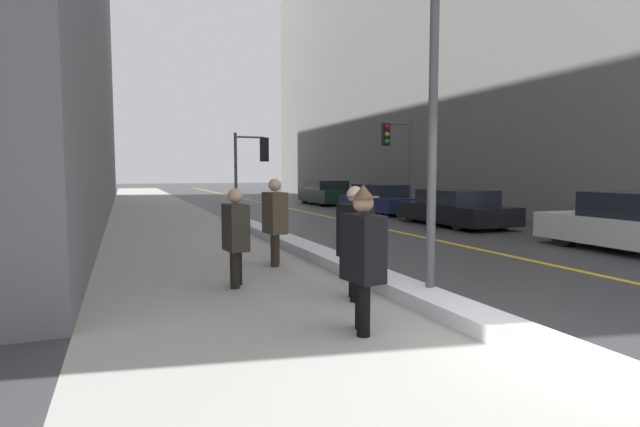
% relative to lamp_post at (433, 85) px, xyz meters
% --- Properties ---
extents(ground_plane, '(160.00, 160.00, 0.00)m').
position_rel_lamp_post_xyz_m(ground_plane, '(-0.35, -1.87, -2.87)').
color(ground_plane, '#38383A').
extents(sidewalk_slab, '(4.00, 80.00, 0.01)m').
position_rel_lamp_post_xyz_m(sidewalk_slab, '(-2.35, 13.13, -2.86)').
color(sidewalk_slab, '#9E9B93').
rests_on(sidewalk_slab, ground).
extents(road_centre_stripe, '(0.16, 80.00, 0.00)m').
position_rel_lamp_post_xyz_m(road_centre_stripe, '(3.65, 13.13, -2.87)').
color(road_centre_stripe, gold).
rests_on(road_centre_stripe, ground).
extents(snow_bank_curb, '(0.55, 16.16, 0.20)m').
position_rel_lamp_post_xyz_m(snow_bank_curb, '(-0.18, 4.79, -2.77)').
color(snow_bank_curb, white).
rests_on(snow_bank_curb, ground).
extents(building_facade_right, '(6.00, 36.00, 16.73)m').
position_rel_lamp_post_xyz_m(building_facade_right, '(12.65, 20.13, 5.50)').
color(building_facade_right, slate).
rests_on(building_facade_right, ground).
extents(lamp_post, '(0.28, 0.28, 4.78)m').
position_rel_lamp_post_xyz_m(lamp_post, '(0.00, 0.00, 0.00)').
color(lamp_post, '#515156').
rests_on(lamp_post, ground).
extents(traffic_light_near, '(1.31, 0.32, 3.20)m').
position_rel_lamp_post_xyz_m(traffic_light_near, '(0.81, 12.83, -0.57)').
color(traffic_light_near, '#515156').
rests_on(traffic_light_near, ground).
extents(traffic_light_far, '(1.31, 0.33, 3.86)m').
position_rel_lamp_post_xyz_m(traffic_light_far, '(6.52, 12.22, -0.08)').
color(traffic_light_far, '#515156').
rests_on(traffic_light_far, ground).
extents(pedestrian_in_glasses, '(0.35, 0.53, 1.61)m').
position_rel_lamp_post_xyz_m(pedestrian_in_glasses, '(-1.44, -0.87, -1.99)').
color(pedestrian_in_glasses, black).
rests_on(pedestrian_in_glasses, ground).
extents(pedestrian_trailing, '(0.35, 0.53, 1.55)m').
position_rel_lamp_post_xyz_m(pedestrian_trailing, '(-0.91, 0.44, -2.01)').
color(pedestrian_trailing, black).
rests_on(pedestrian_trailing, ground).
extents(pedestrian_nearside, '(0.34, 0.52, 1.50)m').
position_rel_lamp_post_xyz_m(pedestrian_nearside, '(-2.25, 1.78, -2.04)').
color(pedestrian_nearside, black).
rests_on(pedestrian_nearside, ground).
extents(pedestrian_with_shoulder_bag, '(0.37, 0.75, 1.62)m').
position_rel_lamp_post_xyz_m(pedestrian_with_shoulder_bag, '(-1.20, 3.27, -1.97)').
color(pedestrian_with_shoulder_bag, '#2A241B').
rests_on(pedestrian_with_shoulder_bag, ground).
extents(parked_car_black, '(1.97, 4.56, 1.17)m').
position_rel_lamp_post_xyz_m(parked_car_black, '(6.33, 8.00, -2.32)').
color(parked_car_black, black).
rests_on(parked_car_black, ground).
extents(parked_car_navy, '(1.82, 4.50, 1.23)m').
position_rel_lamp_post_xyz_m(parked_car_navy, '(6.42, 13.36, -2.29)').
color(parked_car_navy, navy).
rests_on(parked_car_navy, ground).
extents(parked_car_dark_green, '(1.88, 4.22, 1.30)m').
position_rel_lamp_post_xyz_m(parked_car_dark_green, '(6.51, 19.60, -2.25)').
color(parked_car_dark_green, black).
rests_on(parked_car_dark_green, ground).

